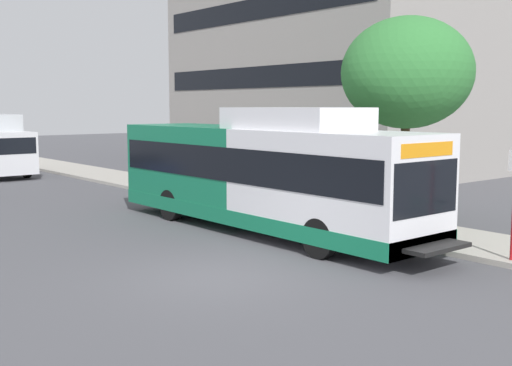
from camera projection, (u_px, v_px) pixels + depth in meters
The scene contains 5 objects.
ground_plane at pixel (69, 224), 19.92m from camera, with size 120.00×120.00×0.00m, color #4C4C51.
sidewalk_curb at pixel (279, 208), 22.79m from camera, with size 3.00×56.00×0.14m, color #A8A399.
transit_bus at pixel (263, 174), 18.69m from camera, with size 2.58×12.25×3.65m.
street_tree_near_stop at pixel (407, 73), 19.48m from camera, with size 4.02×4.02×6.27m.
lattice_comm_tower at pixel (206, 58), 52.96m from camera, with size 1.10×1.10×23.55m.
Camera 1 is at (-7.93, -10.88, 3.69)m, focal length 44.65 mm.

